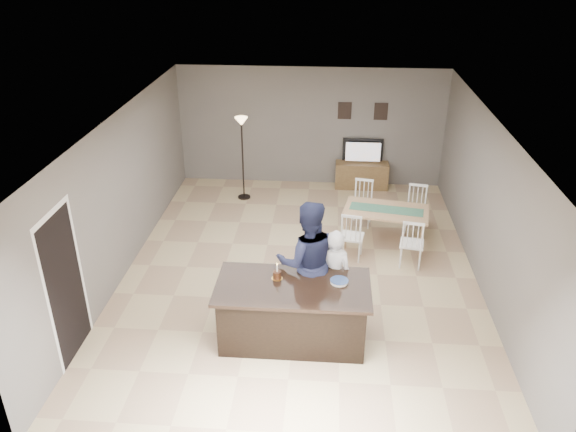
# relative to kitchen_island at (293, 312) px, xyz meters

# --- Properties ---
(floor) EXTENTS (8.00, 8.00, 0.00)m
(floor) POSITION_rel_kitchen_island_xyz_m (0.00, 1.80, -0.45)
(floor) COLOR tan
(floor) RESTS_ON ground
(room_shell) EXTENTS (8.00, 8.00, 8.00)m
(room_shell) POSITION_rel_kitchen_island_xyz_m (0.00, 1.80, 1.22)
(room_shell) COLOR slate
(room_shell) RESTS_ON floor
(kitchen_island) EXTENTS (2.15, 1.10, 0.90)m
(kitchen_island) POSITION_rel_kitchen_island_xyz_m (0.00, 0.00, 0.00)
(kitchen_island) COLOR black
(kitchen_island) RESTS_ON floor
(tv_console) EXTENTS (1.20, 0.40, 0.60)m
(tv_console) POSITION_rel_kitchen_island_xyz_m (1.20, 5.57, -0.15)
(tv_console) COLOR brown
(tv_console) RESTS_ON floor
(television) EXTENTS (0.91, 0.12, 0.53)m
(television) POSITION_rel_kitchen_island_xyz_m (1.20, 5.64, 0.41)
(television) COLOR black
(television) RESTS_ON tv_console
(tv_screen_glow) EXTENTS (0.78, 0.00, 0.78)m
(tv_screen_glow) POSITION_rel_kitchen_island_xyz_m (1.20, 5.56, 0.42)
(tv_screen_glow) COLOR orange
(tv_screen_glow) RESTS_ON tv_console
(picture_frames) EXTENTS (1.10, 0.02, 0.38)m
(picture_frames) POSITION_rel_kitchen_island_xyz_m (1.15, 5.78, 1.30)
(picture_frames) COLOR black
(picture_frames) RESTS_ON room_shell
(doorway) EXTENTS (0.00, 2.10, 2.65)m
(doorway) POSITION_rel_kitchen_island_xyz_m (-2.99, -0.50, 0.80)
(doorway) COLOR black
(doorway) RESTS_ON floor
(woman) EXTENTS (0.63, 0.52, 1.49)m
(woman) POSITION_rel_kitchen_island_xyz_m (0.57, 0.55, 0.29)
(woman) COLOR silver
(woman) RESTS_ON floor
(man) EXTENTS (1.03, 0.85, 1.92)m
(man) POSITION_rel_kitchen_island_xyz_m (0.18, 0.55, 0.50)
(man) COLOR #1B203D
(man) RESTS_ON floor
(birthday_cake) EXTENTS (0.16, 0.16, 0.25)m
(birthday_cake) POSITION_rel_kitchen_island_xyz_m (-0.24, 0.16, 0.50)
(birthday_cake) COLOR gold
(birthday_cake) RESTS_ON kitchen_island
(plate_stack) EXTENTS (0.26, 0.26, 0.04)m
(plate_stack) POSITION_rel_kitchen_island_xyz_m (0.64, 0.12, 0.47)
(plate_stack) COLOR white
(plate_stack) RESTS_ON kitchen_island
(dining_table) EXTENTS (1.73, 1.94, 0.93)m
(dining_table) POSITION_rel_kitchen_island_xyz_m (1.52, 2.92, 0.14)
(dining_table) COLOR tan
(dining_table) RESTS_ON floor
(floor_lamp) EXTENTS (0.28, 0.28, 1.84)m
(floor_lamp) POSITION_rel_kitchen_island_xyz_m (-1.42, 4.79, 0.97)
(floor_lamp) COLOR black
(floor_lamp) RESTS_ON floor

